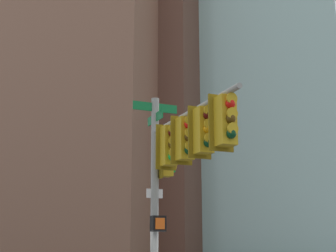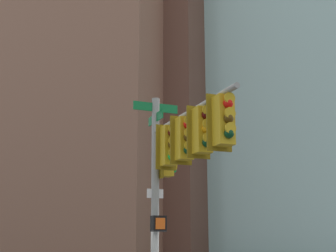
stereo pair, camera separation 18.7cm
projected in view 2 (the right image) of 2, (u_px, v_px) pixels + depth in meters
signal_pole_assembly at (178, 157)px, 11.36m from camera, size 3.63×3.60×6.07m
building_brick_nearside at (113, 113)px, 60.71m from camera, size 26.10×20.40×35.96m
building_brick_midblock at (161, 91)px, 61.22m from camera, size 18.78×14.62×41.78m
building_brick_farside at (18, 112)px, 76.63m from camera, size 18.81×16.06×44.52m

